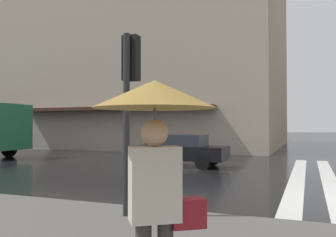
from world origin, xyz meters
name	(u,v)px	position (x,y,z in m)	size (l,w,h in m)	color
haussmann_block_mid	(165,40)	(22.20, 13.88, 10.08)	(20.60, 21.19, 20.60)	tan
traffic_signal_post	(130,84)	(-3.66, 4.19, 2.56)	(0.44, 0.30, 3.33)	#232326
car_black	(180,149)	(5.50, 6.44, 0.76)	(1.85, 4.10, 1.41)	black
pedestrian_with_floral_umbrella	(156,129)	(-6.97, 2.23, 1.75)	(1.02, 1.02, 2.00)	beige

